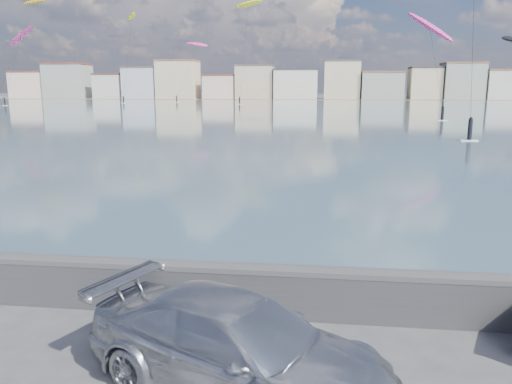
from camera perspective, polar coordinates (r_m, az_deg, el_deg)
bay_water at (r=97.93m, az=5.69°, el=9.27°), size 500.00×177.00×0.00m
far_shore_strip at (r=206.36m, az=6.42°, el=10.61°), size 500.00×60.00×0.00m
seawall at (r=10.03m, az=-6.69°, el=-10.48°), size 400.00×0.36×1.08m
far_buildings at (r=192.31m, az=6.82°, el=12.30°), size 240.79×13.26×14.60m
car_silver at (r=7.59m, az=-2.05°, el=-17.22°), size 5.18×3.71×1.39m
kitesurfer_1 at (r=145.46m, az=-0.88°, el=20.48°), size 7.52×13.92×28.35m
kitesurfer_4 at (r=143.82m, az=-24.00°, el=19.13°), size 9.56×19.06×26.37m
kitesurfer_5 at (r=149.77m, az=-25.24°, el=15.79°), size 8.78×16.20×20.68m
kitesurfer_6 at (r=165.00m, az=-6.79°, el=16.33°), size 8.81×18.59×19.07m
kitesurfer_7 at (r=80.97m, az=19.26°, el=17.30°), size 7.72×13.45×16.09m
kitesurfer_9 at (r=122.43m, az=27.07°, el=15.21°), size 4.62×13.35×15.72m
kitesurfer_12 at (r=160.31m, az=-14.05°, el=18.77°), size 6.17×18.52×26.09m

